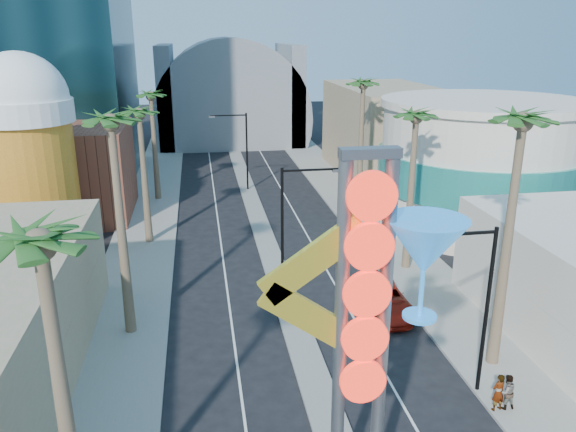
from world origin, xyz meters
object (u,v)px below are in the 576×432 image
object	(u,v)px
pedestrian_a	(498,392)
pedestrian_b	(507,392)
neon_sign	(388,310)
red_pickup	(383,299)

from	to	relation	value
pedestrian_a	pedestrian_b	size ratio (longest dim) A/B	1.08
pedestrian_b	neon_sign	bearing A→B (deg)	26.48
pedestrian_a	red_pickup	bearing A→B (deg)	-91.86
red_pickup	pedestrian_b	bearing A→B (deg)	-75.64
pedestrian_b	red_pickup	bearing A→B (deg)	-77.06
neon_sign	pedestrian_a	distance (m)	9.69
pedestrian_a	pedestrian_b	distance (m)	0.45
red_pickup	pedestrian_a	world-z (taller)	pedestrian_a
neon_sign	pedestrian_a	world-z (taller)	neon_sign
neon_sign	pedestrian_a	bearing A→B (deg)	28.48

